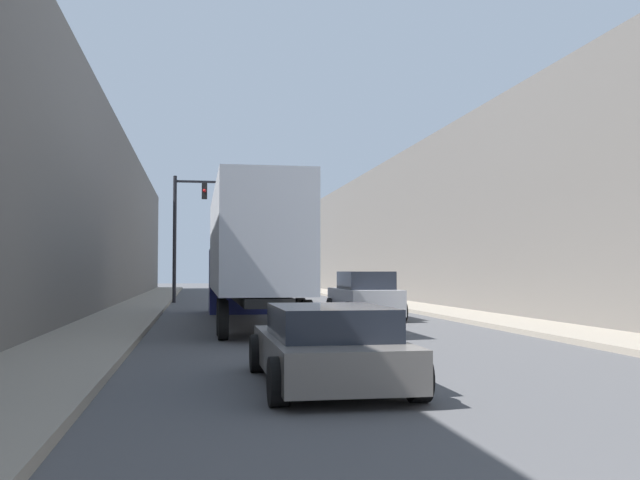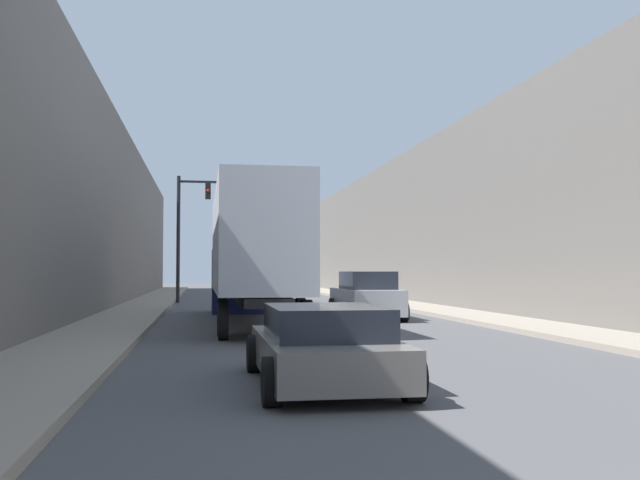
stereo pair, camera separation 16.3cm
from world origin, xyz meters
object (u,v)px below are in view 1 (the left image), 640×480
object	(u,v)px
semi_truck	(249,251)
sedan_car	(328,346)
traffic_signal_gantry	(206,213)
suv_car	(364,297)

from	to	relation	value
semi_truck	sedan_car	size ratio (longest dim) A/B	3.18
semi_truck	traffic_signal_gantry	size ratio (longest dim) A/B	2.04
sedan_car	suv_car	bearing A→B (deg)	74.49
semi_truck	sedan_car	xyz separation A→B (m)	(0.25, -13.06, -1.80)
suv_car	semi_truck	bearing A→B (deg)	-162.38
semi_truck	suv_car	distance (m)	4.73
sedan_car	traffic_signal_gantry	bearing A→B (deg)	92.98
semi_truck	sedan_car	distance (m)	13.19
semi_truck	traffic_signal_gantry	xyz separation A→B (m)	(-1.27, 16.06, 2.58)
semi_truck	suv_car	xyz separation A→B (m)	(4.25, 1.35, -1.58)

